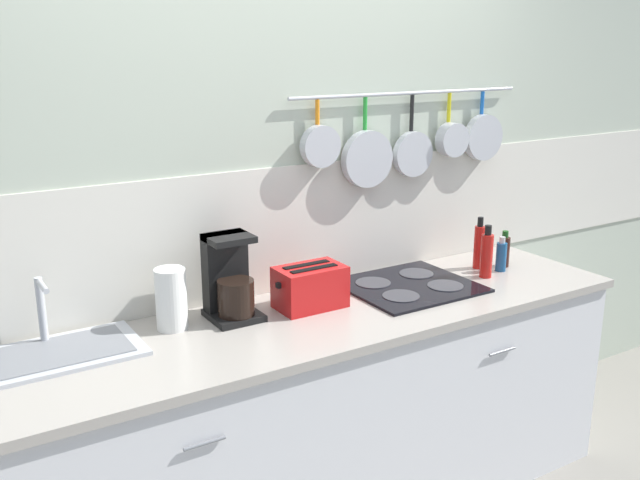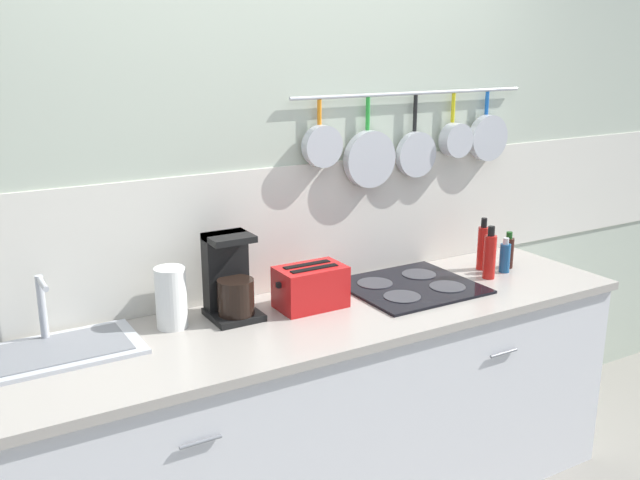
{
  "view_description": "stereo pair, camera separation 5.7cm",
  "coord_description": "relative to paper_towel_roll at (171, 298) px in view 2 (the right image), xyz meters",
  "views": [
    {
      "loc": [
        -1.38,
        -2.19,
        1.92
      ],
      "look_at": [
        -0.02,
        0.0,
        1.2
      ],
      "focal_mm": 40.0,
      "sensor_mm": 36.0,
      "label": 1
    },
    {
      "loc": [
        -1.34,
        -2.22,
        1.92
      ],
      "look_at": [
        -0.02,
        0.0,
        1.2
      ],
      "focal_mm": 40.0,
      "sensor_mm": 36.0,
      "label": 2
    }
  ],
  "objects": [
    {
      "name": "wall_back",
      "position": [
        0.56,
        0.19,
        0.27
      ],
      "size": [
        7.2,
        0.15,
        2.6
      ],
      "color": "#B2BCA8",
      "rests_on": "ground_plane"
    },
    {
      "name": "cabinet_base",
      "position": [
        0.55,
        -0.18,
        -0.58
      ],
      "size": [
        2.6,
        0.64,
        0.86
      ],
      "color": "silver",
      "rests_on": "ground_plane"
    },
    {
      "name": "countertop",
      "position": [
        0.55,
        -0.18,
        -0.13
      ],
      "size": [
        2.64,
        0.67,
        0.03
      ],
      "color": "#A59E93",
      "rests_on": "cabinet_base"
    },
    {
      "name": "sink_basin",
      "position": [
        -0.43,
        -0.02,
        -0.1
      ],
      "size": [
        0.58,
        0.33,
        0.25
      ],
      "color": "#B7BABF",
      "rests_on": "countertop"
    },
    {
      "name": "paper_towel_roll",
      "position": [
        0.0,
        0.0,
        0.0
      ],
      "size": [
        0.11,
        0.11,
        0.23
      ],
      "color": "white",
      "rests_on": "countertop"
    },
    {
      "name": "coffee_maker",
      "position": [
        0.23,
        -0.01,
        0.02
      ],
      "size": [
        0.19,
        0.2,
        0.33
      ],
      "color": "black",
      "rests_on": "countertop"
    },
    {
      "name": "toaster",
      "position": [
        0.55,
        -0.08,
        -0.03
      ],
      "size": [
        0.29,
        0.17,
        0.17
      ],
      "color": "red",
      "rests_on": "countertop"
    },
    {
      "name": "cooktop",
      "position": [
        1.03,
        -0.1,
        -0.11
      ],
      "size": [
        0.54,
        0.49,
        0.01
      ],
      "color": "black",
      "rests_on": "countertop"
    },
    {
      "name": "bottle_hot_sauce",
      "position": [
        1.41,
        -0.18,
        -0.01
      ],
      "size": [
        0.05,
        0.05,
        0.24
      ],
      "color": "red",
      "rests_on": "countertop"
    },
    {
      "name": "bottle_olive_oil",
      "position": [
        1.47,
        -0.06,
        -0.01
      ],
      "size": [
        0.05,
        0.05,
        0.24
      ],
      "color": "red",
      "rests_on": "countertop"
    },
    {
      "name": "bottle_vinegar",
      "position": [
        1.53,
        -0.15,
        -0.04
      ],
      "size": [
        0.05,
        0.05,
        0.16
      ],
      "color": "navy",
      "rests_on": "countertop"
    },
    {
      "name": "bottle_sesame_oil",
      "position": [
        1.59,
        -0.11,
        -0.04
      ],
      "size": [
        0.05,
        0.05,
        0.17
      ],
      "color": "#33140F",
      "rests_on": "countertop"
    }
  ]
}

